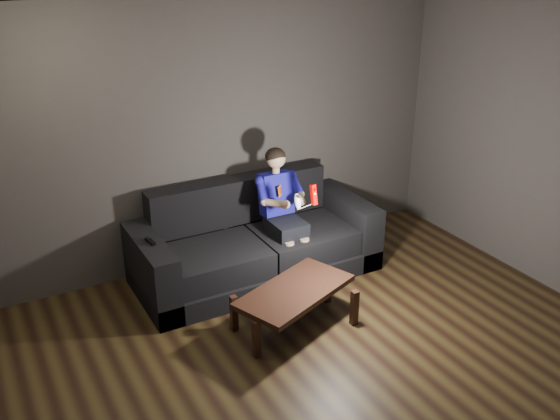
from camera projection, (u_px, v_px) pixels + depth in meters
floor at (360, 386)px, 4.78m from camera, size 5.00×5.00×0.00m
back_wall at (221, 134)px, 6.25m from camera, size 5.00×0.04×2.70m
ceiling at (383, 22)px, 3.70m from camera, size 5.00×5.00×0.02m
sofa at (254, 247)px, 6.26m from camera, size 2.40×1.04×0.93m
child at (281, 201)px, 6.14m from camera, size 0.48×0.58×1.17m
wii_remote_red at (314, 195)px, 5.73m from camera, size 0.06×0.08×0.20m
nunchuk_white at (297, 201)px, 5.67m from camera, size 0.08×0.10×0.16m
wii_remote_black at (150, 241)px, 5.57m from camera, size 0.06×0.16×0.03m
coffee_table at (295, 294)px, 5.38m from camera, size 1.18×0.88×0.39m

